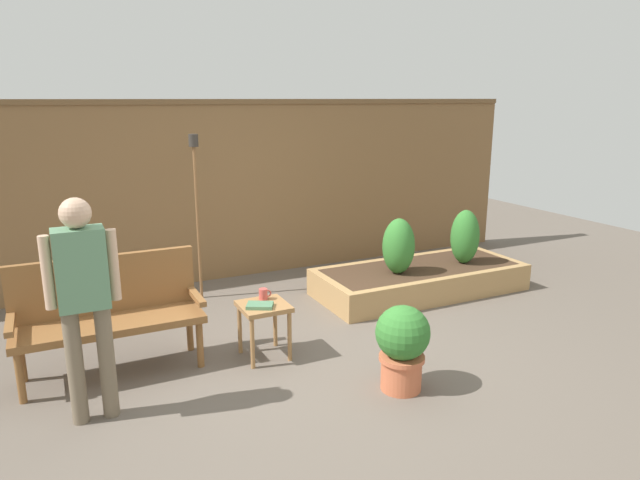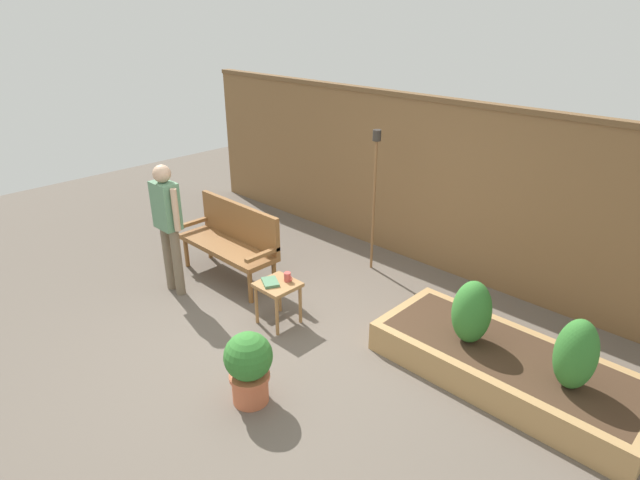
% 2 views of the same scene
% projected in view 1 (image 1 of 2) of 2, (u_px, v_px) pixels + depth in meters
% --- Properties ---
extents(ground_plane, '(14.00, 14.00, 0.00)m').
position_uv_depth(ground_plane, '(309.00, 362.00, 4.80)').
color(ground_plane, '#60564C').
extents(fence_back, '(8.40, 0.14, 2.16)m').
position_uv_depth(fence_back, '(218.00, 190.00, 6.80)').
color(fence_back, brown).
rests_on(fence_back, ground_plane).
extents(garden_bench, '(1.44, 0.48, 0.94)m').
position_uv_depth(garden_bench, '(108.00, 307.00, 4.54)').
color(garden_bench, brown).
rests_on(garden_bench, ground_plane).
extents(side_table, '(0.40, 0.40, 0.48)m').
position_uv_depth(side_table, '(264.00, 313.00, 4.80)').
color(side_table, '#9E7042').
rests_on(side_table, ground_plane).
extents(cup_on_table, '(0.11, 0.07, 0.10)m').
position_uv_depth(cup_on_table, '(264.00, 294.00, 4.88)').
color(cup_on_table, '#CC4C47').
rests_on(cup_on_table, side_table).
extents(book_on_table, '(0.26, 0.23, 0.03)m').
position_uv_depth(book_on_table, '(260.00, 305.00, 4.71)').
color(book_on_table, '#4C7A56').
rests_on(book_on_table, side_table).
extents(potted_boxwood, '(0.41, 0.41, 0.67)m').
position_uv_depth(potted_boxwood, '(402.00, 344.00, 4.27)').
color(potted_boxwood, '#C66642').
rests_on(potted_boxwood, ground_plane).
extents(raised_planter_bed, '(2.40, 1.00, 0.30)m').
position_uv_depth(raised_planter_bed, '(420.00, 279.00, 6.50)').
color(raised_planter_bed, '#AD8451').
rests_on(raised_planter_bed, ground_plane).
extents(shrub_near_bench, '(0.35, 0.35, 0.61)m').
position_uv_depth(shrub_near_bench, '(399.00, 246.00, 6.15)').
color(shrub_near_bench, brown).
rests_on(shrub_near_bench, raised_planter_bed).
extents(shrub_far_corner, '(0.33, 0.33, 0.63)m').
position_uv_depth(shrub_far_corner, '(465.00, 237.00, 6.54)').
color(shrub_far_corner, brown).
rests_on(shrub_far_corner, raised_planter_bed).
extents(tiki_torch, '(0.10, 0.10, 1.81)m').
position_uv_depth(tiki_torch, '(196.00, 189.00, 6.04)').
color(tiki_torch, brown).
rests_on(tiki_torch, ground_plane).
extents(person_by_bench, '(0.47, 0.20, 1.56)m').
position_uv_depth(person_by_bench, '(84.00, 291.00, 3.73)').
color(person_by_bench, '#70604C').
rests_on(person_by_bench, ground_plane).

